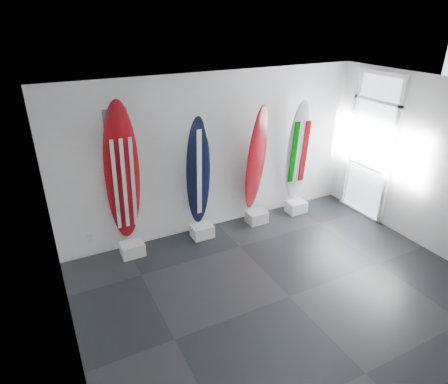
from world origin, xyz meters
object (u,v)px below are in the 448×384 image
surfboard_navy (198,173)px  surfboard_swiss (256,160)px  surfboard_italy (298,152)px  surfboard_usa (122,175)px

surfboard_navy → surfboard_swiss: size_ratio=0.96×
surfboard_swiss → surfboard_italy: surfboard_swiss is taller
surfboard_usa → surfboard_swiss: surfboard_usa is taller
surfboard_italy → surfboard_navy: bearing=-169.4°
surfboard_swiss → surfboard_italy: (0.99, 0.00, -0.00)m
surfboard_usa → surfboard_italy: bearing=-0.4°
surfboard_usa → surfboard_navy: bearing=-0.4°
surfboard_navy → surfboard_italy: 2.21m
surfboard_swiss → surfboard_navy: bearing=165.6°
surfboard_navy → surfboard_swiss: (1.22, 0.00, 0.04)m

